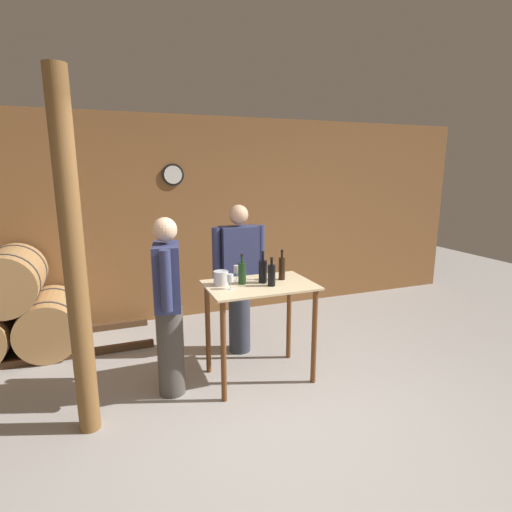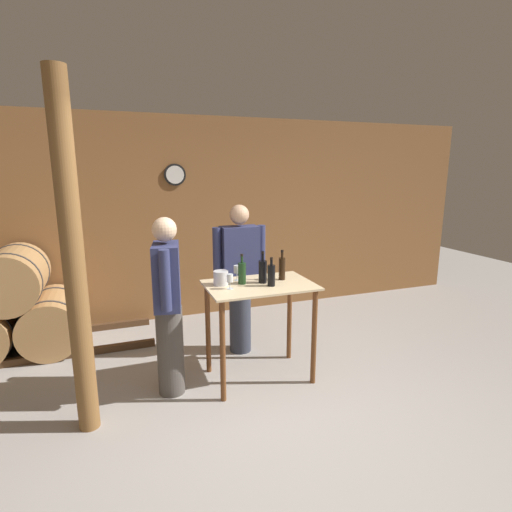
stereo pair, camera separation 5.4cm
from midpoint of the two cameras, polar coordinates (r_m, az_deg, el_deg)
ground_plane at (r=3.41m, az=4.38°, el=-23.99°), size 14.00×14.00×0.00m
back_wall at (r=5.52m, az=-8.19°, el=5.27°), size 8.40×0.08×2.70m
tasting_table at (r=3.83m, az=0.13°, el=-6.97°), size 1.01×0.67×0.96m
wooden_post at (r=3.19m, az=-24.98°, el=-0.95°), size 0.16×0.16×2.70m
wine_bottle_far_left at (r=3.75m, az=-2.41°, el=-2.39°), size 0.07×0.07×0.29m
wine_bottle_left at (r=3.78m, az=0.57°, el=-2.15°), size 0.08×0.08×0.30m
wine_bottle_center at (r=3.69m, az=1.82°, el=-2.68°), size 0.07×0.07×0.27m
wine_bottle_right at (r=3.90m, az=3.32°, el=-1.68°), size 0.06×0.06×0.29m
wine_glass_near_left at (r=3.60m, az=-4.13°, el=-3.25°), size 0.06×0.06×0.14m
wine_glass_near_center at (r=3.86m, az=-3.16°, el=-1.99°), size 0.06×0.06×0.15m
ice_bucket at (r=3.74m, az=-5.44°, el=-3.15°), size 0.14×0.14×0.13m
person_host at (r=4.37m, az=-2.79°, el=-2.90°), size 0.59×0.24×1.65m
person_visitor_with_scarf at (r=3.62m, az=-12.84°, el=-6.72°), size 0.29×0.58×1.62m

